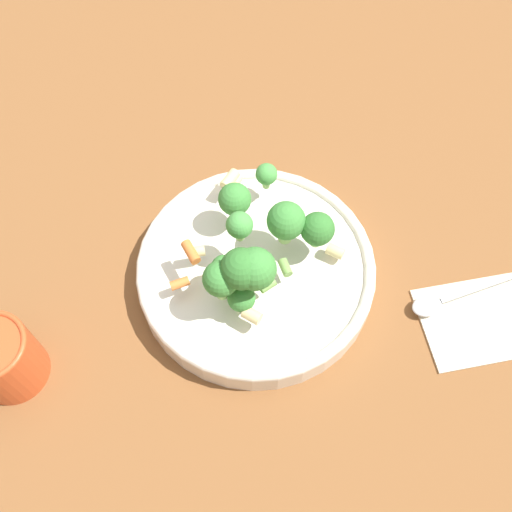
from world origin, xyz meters
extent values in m
plane|color=brown|center=(0.00, 0.00, 0.00)|extent=(3.00, 3.00, 0.00)
cylinder|color=silver|center=(0.00, 0.00, 0.02)|extent=(0.28, 0.28, 0.03)
torus|color=silver|center=(0.00, 0.00, 0.03)|extent=(0.28, 0.28, 0.01)
cylinder|color=#8CB766|center=(-0.02, 0.06, 0.04)|extent=(0.01, 0.01, 0.01)
sphere|color=#3D8438|center=(-0.02, 0.06, 0.06)|extent=(0.03, 0.03, 0.03)
cylinder|color=#8CB766|center=(0.00, 0.06, 0.07)|extent=(0.01, 0.01, 0.02)
sphere|color=#3D8438|center=(0.00, 0.06, 0.10)|extent=(0.04, 0.04, 0.04)
cylinder|color=#8CB766|center=(0.01, 0.04, 0.06)|extent=(0.01, 0.01, 0.01)
sphere|color=#3D8438|center=(0.01, 0.04, 0.08)|extent=(0.03, 0.03, 0.03)
cylinder|color=#8CB766|center=(0.05, -0.09, 0.06)|extent=(0.01, 0.01, 0.01)
sphere|color=#479342|center=(0.05, -0.09, 0.08)|extent=(0.03, 0.03, 0.03)
cylinder|color=#8CB766|center=(-0.03, 0.04, 0.08)|extent=(0.02, 0.02, 0.02)
sphere|color=#3D8438|center=(-0.03, 0.04, 0.11)|extent=(0.05, 0.05, 0.05)
cylinder|color=#8CB766|center=(-0.04, -0.06, 0.06)|extent=(0.01, 0.01, 0.01)
sphere|color=#33722D|center=(-0.04, -0.06, 0.08)|extent=(0.04, 0.04, 0.04)
cylinder|color=#8CB766|center=(-0.01, 0.05, 0.08)|extent=(0.02, 0.02, 0.02)
sphere|color=#33722D|center=(-0.01, 0.05, 0.11)|extent=(0.04, 0.04, 0.04)
cylinder|color=#8CB766|center=(0.05, -0.03, 0.06)|extent=(0.01, 0.01, 0.02)
sphere|color=#3D8438|center=(0.05, -0.03, 0.08)|extent=(0.04, 0.04, 0.04)
cylinder|color=#8CB766|center=(0.02, 0.00, 0.08)|extent=(0.01, 0.01, 0.01)
sphere|color=#479342|center=(0.02, 0.00, 0.10)|extent=(0.03, 0.03, 0.03)
cylinder|color=#8CB766|center=(-0.01, -0.04, 0.06)|extent=(0.02, 0.02, 0.02)
sphere|color=#3D8438|center=(-0.01, -0.04, 0.09)|extent=(0.04, 0.04, 0.04)
cylinder|color=orange|center=(0.05, 0.08, 0.05)|extent=(0.02, 0.02, 0.01)
cylinder|color=orange|center=(0.05, 0.05, 0.08)|extent=(0.03, 0.02, 0.01)
cylinder|color=beige|center=(0.00, 0.03, 0.06)|extent=(0.03, 0.01, 0.01)
cylinder|color=#729E4C|center=(-0.04, -0.01, 0.05)|extent=(0.02, 0.02, 0.01)
cylinder|color=beige|center=(-0.04, 0.06, 0.06)|extent=(0.02, 0.02, 0.01)
cylinder|color=beige|center=(0.06, 0.04, 0.06)|extent=(0.02, 0.02, 0.01)
cylinder|color=#729E4C|center=(-0.04, 0.03, 0.07)|extent=(0.01, 0.02, 0.01)
cylinder|color=#729E4C|center=(-0.01, 0.04, 0.08)|extent=(0.03, 0.02, 0.01)
cylinder|color=beige|center=(0.08, -0.06, 0.06)|extent=(0.02, 0.03, 0.01)
cylinder|color=beige|center=(-0.07, -0.06, 0.05)|extent=(0.02, 0.02, 0.01)
cylinder|color=beige|center=(0.08, -0.07, 0.05)|extent=(0.02, 0.03, 0.01)
cylinder|color=#CC4C23|center=(0.15, 0.25, 0.04)|extent=(0.08, 0.08, 0.08)
cube|color=beige|center=(-0.25, -0.11, 0.00)|extent=(0.19, 0.19, 0.01)
cylinder|color=silver|center=(-0.24, -0.16, 0.01)|extent=(0.09, 0.13, 0.01)
ellipsoid|color=silver|center=(-0.19, -0.08, 0.01)|extent=(0.04, 0.04, 0.01)
camera|label=1|loc=(-0.19, 0.27, 0.64)|focal=42.00mm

